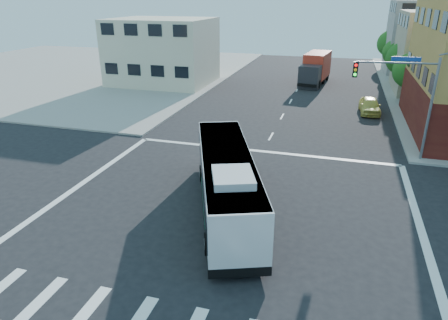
% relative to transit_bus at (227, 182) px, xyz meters
% --- Properties ---
extents(ground, '(120.00, 120.00, 0.00)m').
position_rel_transit_bus_xyz_m(ground, '(0.14, -0.40, -1.71)').
color(ground, black).
rests_on(ground, ground).
extents(sidewalk_nw, '(50.00, 50.00, 0.15)m').
position_rel_transit_bus_xyz_m(sidewalk_nw, '(-34.86, 34.60, -1.63)').
color(sidewalk_nw, gray).
rests_on(sidewalk_nw, ground).
extents(building_east_far, '(12.06, 10.06, 10.00)m').
position_rel_transit_bus_xyz_m(building_east_far, '(17.12, 47.58, 3.30)').
color(building_east_far, '#A0A09B').
rests_on(building_east_far, ground).
extents(building_west, '(12.06, 10.06, 8.00)m').
position_rel_transit_bus_xyz_m(building_west, '(-16.88, 29.58, 2.30)').
color(building_west, beige).
rests_on(building_west, ground).
extents(signal_mast_ne, '(7.91, 1.13, 8.07)m').
position_rel_transit_bus_xyz_m(signal_mast_ne, '(9.22, 10.22, 3.27)').
color(signal_mast_ne, slate).
rests_on(signal_mast_ne, ground).
extents(street_tree_a, '(3.60, 3.60, 5.53)m').
position_rel_transit_bus_xyz_m(street_tree_a, '(12.04, 27.53, 1.88)').
color(street_tree_a, '#372614').
rests_on(street_tree_a, ground).
extents(street_tree_b, '(3.80, 3.80, 5.79)m').
position_rel_transit_bus_xyz_m(street_tree_b, '(12.04, 35.53, 2.04)').
color(street_tree_b, '#372614').
rests_on(street_tree_b, ground).
extents(street_tree_c, '(3.40, 3.40, 5.29)m').
position_rel_transit_bus_xyz_m(street_tree_c, '(12.04, 43.53, 1.75)').
color(street_tree_c, '#372614').
rests_on(street_tree_c, ground).
extents(street_tree_d, '(4.00, 4.00, 6.03)m').
position_rel_transit_bus_xyz_m(street_tree_d, '(12.04, 51.53, 2.17)').
color(street_tree_d, '#372614').
rests_on(street_tree_d, ground).
extents(transit_bus, '(6.59, 11.91, 3.49)m').
position_rel_transit_bus_xyz_m(transit_bus, '(0.00, 0.00, 0.00)').
color(transit_bus, black).
rests_on(transit_bus, ground).
extents(box_truck, '(3.51, 8.70, 3.80)m').
position_rel_transit_bus_xyz_m(box_truck, '(1.81, 34.94, 0.14)').
color(box_truck, '#26262B').
rests_on(box_truck, ground).
extents(parked_car, '(2.06, 4.56, 1.52)m').
position_rel_transit_bus_xyz_m(parked_car, '(8.04, 22.14, -0.95)').
color(parked_car, '#D6CB5B').
rests_on(parked_car, ground).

